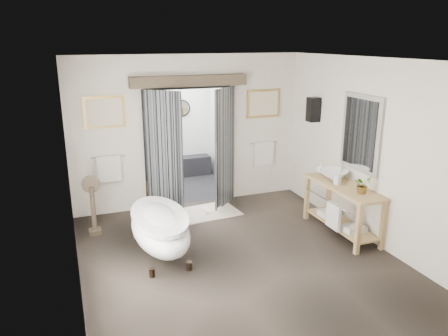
{
  "coord_description": "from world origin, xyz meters",
  "views": [
    {
      "loc": [
        -2.26,
        -5.43,
        3.15
      ],
      "look_at": [
        0.0,
        0.6,
        1.25
      ],
      "focal_mm": 35.0,
      "sensor_mm": 36.0,
      "label": 1
    }
  ],
  "objects": [
    {
      "name": "shower_room",
      "position": [
        0.0,
        3.99,
        0.91
      ],
      "size": [
        2.22,
        2.01,
        2.51
      ],
      "color": "black",
      "rests_on": "ground_plane"
    },
    {
      "name": "back_wall_dressing",
      "position": [
        0.0,
        2.32,
        1.56
      ],
      "size": [
        3.82,
        0.69,
        2.52
      ],
      "color": "black",
      "rests_on": "ground_plane"
    },
    {
      "name": "pedestal_mirror",
      "position": [
        -1.92,
        1.68,
        0.44
      ],
      "size": [
        0.3,
        0.2,
        1.03
      ],
      "color": "brown",
      "rests_on": "ground_plane"
    },
    {
      "name": "vanity",
      "position": [
        1.95,
        0.23,
        0.51
      ],
      "size": [
        0.57,
        1.6,
        0.85
      ],
      "color": "tan",
      "rests_on": "ground_plane"
    },
    {
      "name": "basin",
      "position": [
        1.98,
        0.54,
        0.94
      ],
      "size": [
        0.57,
        0.57,
        0.17
      ],
      "primitive_type": "imported",
      "rotation": [
        0.0,
        0.0,
        -0.16
      ],
      "color": "white",
      "rests_on": "vanity"
    },
    {
      "name": "room_shell",
      "position": [
        -0.04,
        -0.12,
        1.86
      ],
      "size": [
        4.52,
        5.02,
        2.91
      ],
      "color": "beige",
      "rests_on": "ground_plane"
    },
    {
      "name": "ground_plane",
      "position": [
        0.0,
        0.0,
        0.0
      ],
      "size": [
        5.0,
        5.0,
        0.0
      ],
      "primitive_type": "plane",
      "color": "#463A32"
    },
    {
      "name": "slippers",
      "position": [
        0.26,
        1.89,
        0.04
      ],
      "size": [
        0.37,
        0.28,
        0.05
      ],
      "color": "white",
      "rests_on": "rug"
    },
    {
      "name": "rug",
      "position": [
        0.11,
        1.88,
        0.01
      ],
      "size": [
        1.27,
        0.92,
        0.01
      ],
      "primitive_type": "cube",
      "rotation": [
        0.0,
        0.0,
        0.1
      ],
      "color": "beige",
      "rests_on": "ground_plane"
    },
    {
      "name": "clawfoot_tub",
      "position": [
        -1.04,
        0.58,
        0.43
      ],
      "size": [
        0.81,
        1.81,
        0.88
      ],
      "color": "black",
      "rests_on": "ground_plane"
    },
    {
      "name": "soap_bottle_a",
      "position": [
        1.89,
        0.32,
        0.95
      ],
      "size": [
        0.1,
        0.1,
        0.19
      ],
      "primitive_type": "imported",
      "rotation": [
        0.0,
        0.0,
        0.2
      ],
      "color": "gray",
      "rests_on": "vanity"
    },
    {
      "name": "plant",
      "position": [
        2.0,
        -0.19,
        0.99
      ],
      "size": [
        0.29,
        0.26,
        0.29
      ],
      "primitive_type": "imported",
      "rotation": [
        0.0,
        0.0,
        0.16
      ],
      "color": "gray",
      "rests_on": "vanity"
    },
    {
      "name": "soap_bottle_b",
      "position": [
        1.97,
        0.95,
        0.94
      ],
      "size": [
        0.19,
        0.19,
        0.18
      ],
      "primitive_type": "imported",
      "rotation": [
        0.0,
        0.0,
        -0.42
      ],
      "color": "gray",
      "rests_on": "vanity"
    }
  ]
}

